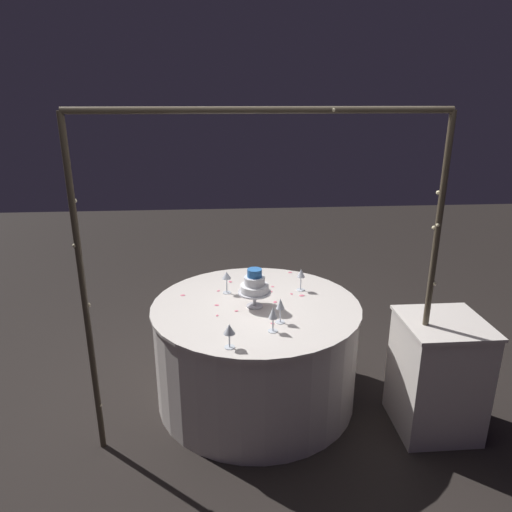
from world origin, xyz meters
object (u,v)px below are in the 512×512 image
at_px(wine_glass_1, 280,305).
at_px(wine_glass_4, 229,330).
at_px(tiered_cake, 255,285).
at_px(side_table, 437,375).
at_px(main_table, 256,351).
at_px(wine_glass_3, 273,314).
at_px(wine_glass_2, 301,275).
at_px(wine_glass_0, 227,277).
at_px(decorative_arch, 262,237).

xyz_separation_m(wine_glass_1, wine_glass_4, (0.32, 0.28, -0.01)).
bearing_deg(tiered_cake, side_table, 161.82).
distance_m(side_table, wine_glass_1, 1.11).
height_order(tiered_cake, wine_glass_1, tiered_cake).
bearing_deg(main_table, side_table, 159.96).
bearing_deg(wine_glass_3, main_table, -79.77).
bearing_deg(main_table, wine_glass_1, 114.66).
distance_m(wine_glass_2, wine_glass_3, 0.67).
xyz_separation_m(side_table, wine_glass_0, (1.32, -0.62, 0.47)).
bearing_deg(wine_glass_3, wine_glass_4, 33.04).
bearing_deg(wine_glass_4, main_table, -108.84).
distance_m(wine_glass_0, wine_glass_3, 0.66).
relative_size(tiered_cake, wine_glass_2, 1.64).
xyz_separation_m(wine_glass_0, wine_glass_2, (-0.54, -0.01, -0.00)).
distance_m(side_table, wine_glass_0, 1.53).
relative_size(side_table, tiered_cake, 2.86).
xyz_separation_m(main_table, wine_glass_0, (0.19, -0.21, 0.49)).
distance_m(decorative_arch, wine_glass_3, 0.50).
bearing_deg(wine_glass_4, wine_glass_1, -138.58).
bearing_deg(wine_glass_1, wine_glass_0, -56.54).
bearing_deg(wine_glass_0, wine_glass_3, 113.78).
relative_size(tiered_cake, wine_glass_1, 1.64).
bearing_deg(wine_glass_1, decorative_arch, 51.59).
relative_size(side_table, wine_glass_2, 4.68).
bearing_deg(wine_glass_3, tiered_cake, -76.85).
height_order(main_table, tiered_cake, tiered_cake).
height_order(decorative_arch, wine_glass_0, decorative_arch).
bearing_deg(main_table, wine_glass_4, 71.16).
relative_size(decorative_arch, tiered_cake, 7.60).
height_order(main_table, wine_glass_4, wine_glass_4).
bearing_deg(wine_glass_4, side_table, -173.37).
relative_size(wine_glass_2, wine_glass_4, 1.13).
height_order(wine_glass_0, wine_glass_4, wine_glass_0).
bearing_deg(wine_glass_0, wine_glass_2, -179.00).
height_order(wine_glass_0, wine_glass_1, same).
distance_m(decorative_arch, wine_glass_0, 0.83).
bearing_deg(wine_glass_2, tiered_cake, 35.56).
xyz_separation_m(wine_glass_2, wine_glass_4, (0.54, 0.78, -0.01)).
relative_size(main_table, tiered_cake, 5.30).
bearing_deg(main_table, decorative_arch, 89.99).
bearing_deg(side_table, main_table, -20.04).
height_order(wine_glass_2, wine_glass_4, wine_glass_2).
xyz_separation_m(tiered_cake, wine_glass_0, (0.18, -0.24, -0.03)).
bearing_deg(wine_glass_2, wine_glass_3, 66.01).
xyz_separation_m(wine_glass_0, wine_glass_3, (-0.26, 0.60, -0.01)).
height_order(main_table, wine_glass_0, wine_glass_0).
xyz_separation_m(wine_glass_1, wine_glass_2, (-0.21, -0.50, 0.00)).
bearing_deg(main_table, wine_glass_3, 100.23).
distance_m(decorative_arch, wine_glass_4, 0.55).
bearing_deg(decorative_arch, wine_glass_4, 32.15).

